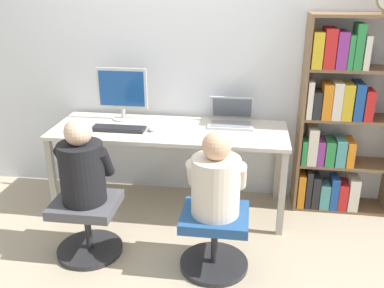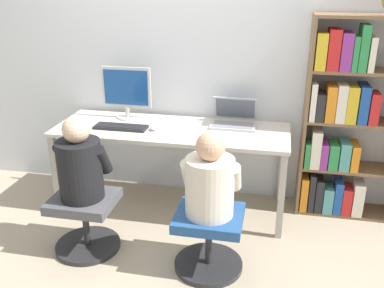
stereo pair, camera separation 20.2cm
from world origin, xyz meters
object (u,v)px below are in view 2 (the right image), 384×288
object	(u,v)px
office_chair_left	(85,219)
person_at_laptop	(210,181)
laptop	(234,120)
person_at_monitor	(80,164)
bookshelf	(343,125)
office_chair_right	(209,237)
keyboard	(121,127)
desktop_monitor	(126,92)

from	to	relation	value
office_chair_left	person_at_laptop	xyz separation A→B (m)	(0.93, -0.04, 0.43)
laptop	person_at_monitor	size ratio (longest dim) A/B	0.62
laptop	person_at_monitor	xyz separation A→B (m)	(-0.98, -0.90, -0.10)
bookshelf	office_chair_left	bearing A→B (deg)	-153.57
person_at_laptop	bookshelf	xyz separation A→B (m)	(0.93, 0.97, 0.12)
office_chair_right	person_at_laptop	xyz separation A→B (m)	(-0.00, 0.00, 0.43)
office_chair_left	office_chair_right	world-z (taller)	same
person_at_laptop	bookshelf	world-z (taller)	bookshelf
office_chair_left	bookshelf	distance (m)	2.16
keyboard	person_at_monitor	xyz separation A→B (m)	(-0.07, -0.64, -0.06)
person_at_monitor	person_at_laptop	distance (m)	0.94
laptop	bookshelf	bearing A→B (deg)	1.34
office_chair_left	bookshelf	bearing A→B (deg)	26.43
desktop_monitor	keyboard	bearing A→B (deg)	-82.50
office_chair_right	person_at_monitor	bearing A→B (deg)	177.08
bookshelf	office_chair_right	bearing A→B (deg)	-133.84
office_chair_left	bookshelf	xyz separation A→B (m)	(1.87, 0.93, 0.55)
person_at_laptop	office_chair_left	bearing A→B (deg)	177.58
laptop	office_chair_left	xyz separation A→B (m)	(-0.98, -0.91, -0.54)
laptop	office_chair_right	size ratio (longest dim) A/B	0.78
office_chair_left	person_at_laptop	world-z (taller)	person_at_laptop
office_chair_left	office_chair_right	size ratio (longest dim) A/B	1.00
desktop_monitor	laptop	world-z (taller)	desktop_monitor
office_chair_right	person_at_monitor	distance (m)	1.04
laptop	person_at_laptop	size ratio (longest dim) A/B	0.65
office_chair_left	person_at_monitor	world-z (taller)	person_at_monitor
office_chair_right	bookshelf	distance (m)	1.46
office_chair_right	bookshelf	world-z (taller)	bookshelf
person_at_monitor	bookshelf	world-z (taller)	bookshelf
person_at_laptop	desktop_monitor	bearing A→B (deg)	133.18
laptop	desktop_monitor	bearing A→B (deg)	179.27
laptop	keyboard	distance (m)	0.95
keyboard	person_at_monitor	size ratio (longest dim) A/B	0.72
office_chair_right	laptop	bearing A→B (deg)	87.16
desktop_monitor	keyboard	size ratio (longest dim) A/B	1.03
laptop	keyboard	xyz separation A→B (m)	(-0.91, -0.27, -0.04)
office_chair_right	person_at_laptop	bearing A→B (deg)	90.00
person_at_monitor	office_chair_right	bearing A→B (deg)	-2.92
keyboard	office_chair_left	world-z (taller)	keyboard
bookshelf	desktop_monitor	bearing A→B (deg)	-179.73
desktop_monitor	office_chair_left	size ratio (longest dim) A/B	0.94
desktop_monitor	laptop	distance (m)	0.97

